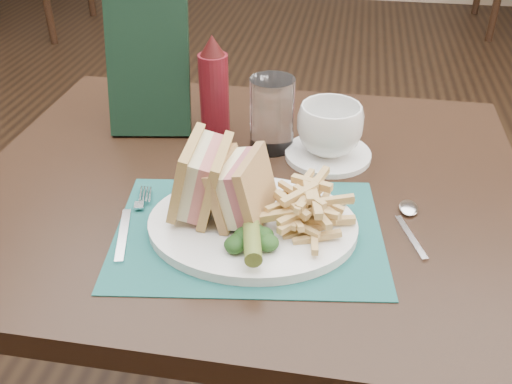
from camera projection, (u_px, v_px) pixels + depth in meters
The scene contains 16 objects.
floor at pixel (279, 299), 1.76m from camera, with size 7.00×7.00×0.00m, color black.
table_main at pixel (249, 337), 1.14m from camera, with size 0.90×0.75×0.75m, color black, non-canonical shape.
placemat at pixel (249, 232), 0.82m from camera, with size 0.38×0.27×0.00m, color #1A5350.
plate at pixel (252, 225), 0.82m from camera, with size 0.30×0.24×0.01m, color white, non-canonical shape.
sandwich_half_a at pixel (186, 175), 0.81m from camera, with size 0.06×0.11×0.10m, color tan, non-canonical shape.
sandwich_half_b at pixel (228, 185), 0.80m from camera, with size 0.06×0.10×0.09m, color tan, non-canonical shape.
kale_garnish at pixel (250, 238), 0.76m from camera, with size 0.11×0.08×0.03m, color #163413, non-canonical shape.
pickle_spear at pixel (252, 232), 0.75m from camera, with size 0.02×0.02×0.12m, color #586B29.
fries_pile at pixel (306, 200), 0.80m from camera, with size 0.18×0.20×0.06m, color tan, non-canonical shape.
fork at pixel (130, 220), 0.83m from camera, with size 0.03×0.17×0.01m, color silver, non-canonical shape.
spoon at pixel (410, 225), 0.82m from camera, with size 0.03×0.15×0.01m, color silver, non-canonical shape.
saucer at pixel (328, 154), 1.00m from camera, with size 0.15×0.15×0.01m, color white.
coffee_cup at pixel (330, 129), 0.97m from camera, with size 0.11×0.11×0.09m, color white.
drinking_glass at pixel (272, 114), 0.99m from camera, with size 0.08×0.08×0.13m, color white.
ketchup_bottle at pixel (214, 85), 1.03m from camera, with size 0.05×0.05×0.19m, color #5B0F18, non-canonical shape.
check_presenter at pixel (148, 69), 1.03m from camera, with size 0.15×0.02×0.24m, color black.
Camera 1 is at (0.15, -1.28, 1.25)m, focal length 40.00 mm.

